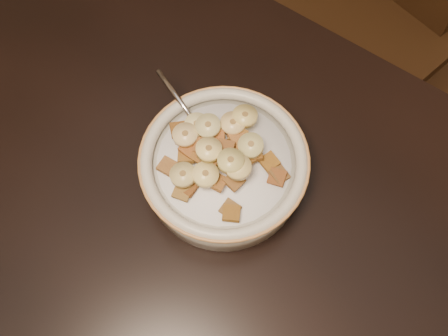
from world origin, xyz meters
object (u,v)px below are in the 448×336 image
Objects in this scene: cereal_bowl at (224,170)px; spoon at (209,142)px; table at (88,233)px; chair at (333,24)px.

spoon is at bearing 160.57° from cereal_bowl.
spoon is (-0.03, 0.01, 0.03)m from cereal_bowl.
chair is at bearing 88.12° from table.
spoon is (0.04, -0.51, 0.31)m from chair.
chair reaches higher than table.
chair reaches higher than spoon.
chair reaches higher than cereal_bowl.
table is at bearing -78.73° from chair.
spoon is (0.07, 0.17, 0.07)m from table.
chair is 20.42× the size of spoon.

